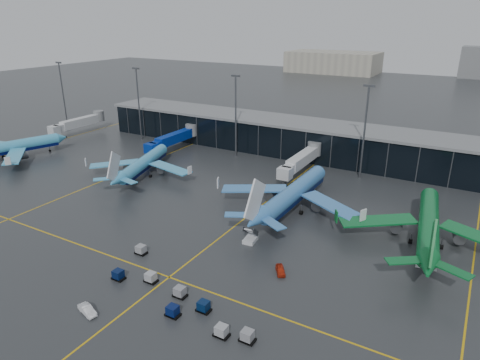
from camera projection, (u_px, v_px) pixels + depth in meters
The scene contains 13 objects.
ground at pixel (177, 229), 90.12m from camera, with size 600.00×600.00×0.00m, color #282B2D.
terminal_pier at pixel (294, 137), 138.34m from camera, with size 142.00×17.00×10.70m.
jet_bridges at pixel (172, 139), 139.61m from camera, with size 94.00×27.50×7.20m.
flood_masts at pixel (295, 121), 123.31m from camera, with size 203.00×0.50×25.50m.
taxi_lines at pixel (243, 220), 94.03m from camera, with size 220.00×120.00×0.02m.
airliner_klm_west at pixel (9, 140), 132.27m from camera, with size 34.69×39.51×12.14m, color #40A6D5, non-canonical shape.
airliner_arkefly at pixel (143, 156), 119.05m from camera, with size 31.75×36.16×11.11m, color #42A5DA, non-canonical shape.
airliner_klm_near at pixel (294, 183), 97.38m from camera, with size 36.41×41.46×12.74m, color #3C7DC5, non-canonical shape.
airliner_aer_lingus at pixel (430, 213), 82.76m from camera, with size 35.75×40.72×12.51m, color #0C662C, non-canonical shape.
baggage_carts at pixel (176, 295), 67.39m from camera, with size 30.86×12.75×1.70m.
mobile_airstair at pixel (250, 238), 84.65m from camera, with size 2.53×3.42×3.45m.
service_van_red at pixel (280, 270), 74.29m from camera, with size 1.45×3.60×1.23m, color #B4250D.
service_van_white at pixel (87, 310), 64.13m from camera, with size 1.34×3.84×1.27m, color silver.
Camera 1 is at (51.78, -63.07, 41.77)m, focal length 32.00 mm.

